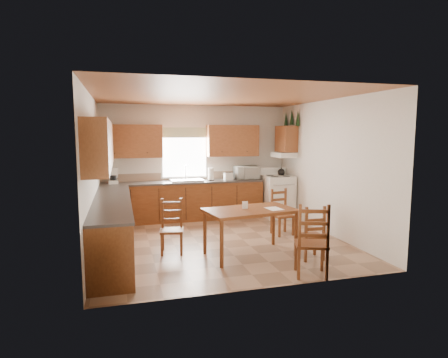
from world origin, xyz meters
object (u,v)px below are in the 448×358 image
object	(u,v)px
dining_table	(250,232)
microwave	(247,173)
chair_far_left	(172,227)
chair_near_right	(311,232)
chair_far_right	(283,212)
chair_near_left	(311,239)
stove	(278,197)

from	to	relation	value
dining_table	microwave	bearing A→B (deg)	64.06
dining_table	chair_far_left	bearing A→B (deg)	151.84
microwave	chair_far_left	distance (m)	3.29
microwave	chair_near_right	xyz separation A→B (m)	(-0.02, -3.28, -0.64)
dining_table	chair_near_right	bearing A→B (deg)	-33.89
chair_far_right	chair_near_left	bearing A→B (deg)	-111.71
stove	chair_far_left	xyz separation A→B (m)	(-2.86, -2.09, -0.04)
chair_near_left	chair_far_left	size ratio (longest dim) A/B	1.17
chair_near_left	chair_far_left	distance (m)	2.36
dining_table	chair_near_left	distance (m)	1.22
dining_table	chair_far_left	size ratio (longest dim) A/B	1.61
stove	chair_near_left	bearing A→B (deg)	-104.46
microwave	chair_near_left	distance (m)	4.00
chair_near_left	stove	bearing A→B (deg)	-86.46
stove	chair_near_right	distance (m)	3.06
stove	chair_far_right	bearing A→B (deg)	-108.21
stove	chair_far_left	bearing A→B (deg)	-141.89
stove	chair_far_right	xyz separation A→B (m)	(-0.55, -1.50, -0.04)
microwave	dining_table	size ratio (longest dim) A/B	0.36
microwave	chair_near_left	xyz separation A→B (m)	(-0.37, -3.94, -0.55)
dining_table	chair_far_left	distance (m)	1.33
dining_table	chair_far_left	xyz separation A→B (m)	(-1.25, 0.45, 0.06)
dining_table	chair_far_right	size ratio (longest dim) A/B	1.61
chair_near_right	chair_far_left	size ratio (longest dim) A/B	0.97
stove	chair_far_left	size ratio (longest dim) A/B	1.09
microwave	dining_table	distance (m)	3.07
dining_table	chair_near_right	size ratio (longest dim) A/B	1.66
chair_near_right	chair_far_left	world-z (taller)	chair_far_left
chair_near_left	chair_far_left	bearing A→B (deg)	-20.72
stove	chair_far_right	world-z (taller)	stove
chair_far_left	microwave	bearing A→B (deg)	57.75
chair_near_left	chair_far_right	xyz separation A→B (m)	(0.52, 2.13, -0.08)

